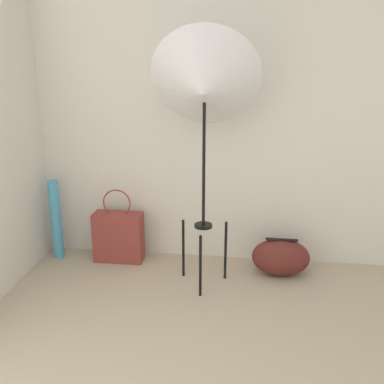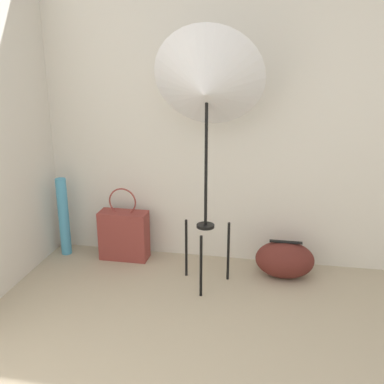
% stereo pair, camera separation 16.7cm
% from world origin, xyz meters
% --- Properties ---
extents(wall_back, '(8.00, 0.05, 2.60)m').
position_xyz_m(wall_back, '(0.00, 2.37, 1.30)').
color(wall_back, silver).
rests_on(wall_back, ground_plane).
extents(photo_umbrella, '(0.76, 0.54, 1.83)m').
position_xyz_m(photo_umbrella, '(-0.27, 1.87, 1.44)').
color(photo_umbrella, black).
rests_on(photo_umbrella, ground_plane).
extents(tote_bag, '(0.40, 0.17, 0.61)m').
position_xyz_m(tote_bag, '(-1.00, 2.18, 0.21)').
color(tote_bag, brown).
rests_on(tote_bag, ground_plane).
extents(duffel_bag, '(0.44, 0.29, 0.29)m').
position_xyz_m(duffel_bag, '(0.31, 2.09, 0.14)').
color(duffel_bag, '#5B231E').
rests_on(duffel_bag, ground_plane).
extents(paper_roll, '(0.09, 0.09, 0.67)m').
position_xyz_m(paper_roll, '(-1.52, 2.17, 0.33)').
color(paper_roll, '#4CA3D1').
rests_on(paper_roll, ground_plane).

